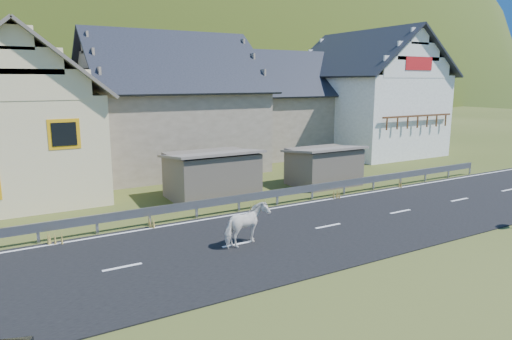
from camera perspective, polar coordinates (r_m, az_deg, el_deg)
ground at (r=18.24m, az=8.99°, el=-7.06°), size 160.00×160.00×0.00m
road at (r=18.23m, az=8.99°, el=-7.00°), size 60.00×7.00×0.04m
lane_markings at (r=18.22m, az=9.00°, el=-6.92°), size 60.00×6.60×0.01m
guardrail at (r=20.94m, az=2.69°, el=-2.94°), size 28.10×0.09×0.75m
shed_left at (r=22.30m, az=-5.56°, el=-0.69°), size 4.30×3.30×2.40m
shed_right at (r=25.27m, az=8.45°, el=0.41°), size 3.80×2.90×2.20m
house_cream at (r=25.43m, az=-27.98°, el=6.93°), size 7.80×9.80×8.30m
house_stone_a at (r=30.12m, az=-10.78°, el=9.00°), size 10.80×9.80×8.90m
house_stone_b at (r=36.42m, az=3.32°, el=8.89°), size 9.80×8.80×8.10m
house_white at (r=37.78m, az=13.65°, el=9.93°), size 8.80×10.80×9.70m
mountain at (r=195.73m, az=-25.17°, el=2.54°), size 440.00×280.00×260.00m
horse at (r=15.83m, az=-1.17°, el=-6.86°), size 1.26×1.86×1.44m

